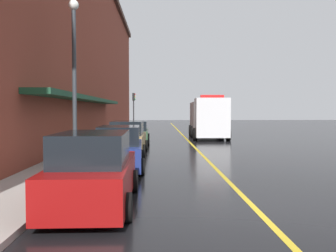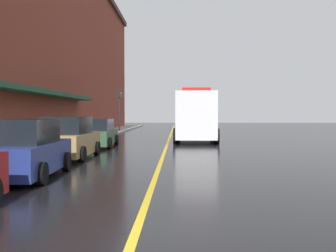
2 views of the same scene
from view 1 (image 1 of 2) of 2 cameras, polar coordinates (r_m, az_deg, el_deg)
ground_plane at (r=33.91m, az=2.46°, el=-1.60°), size 112.00×112.00×0.00m
sidewalk_left at (r=34.04m, az=-8.02°, el=-1.47°), size 2.40×70.00×0.15m
lane_center_stripe at (r=33.91m, az=2.46°, el=-1.59°), size 0.16×70.00×0.01m
brick_building_left at (r=34.94m, az=-20.19°, el=11.19°), size 13.00×64.00×15.56m
parked_car_0 at (r=9.47m, az=-11.33°, el=-6.90°), size 2.10×4.79×1.85m
parked_car_1 at (r=14.98m, az=-7.44°, el=-3.59°), size 2.11×4.62×1.76m
parked_car_2 at (r=20.33m, az=-6.21°, el=-1.94°), size 2.07×4.49×1.80m
parked_car_3 at (r=26.36m, az=-5.06°, el=-1.09°), size 2.10×4.75×1.63m
box_truck at (r=31.91m, az=6.15°, el=1.20°), size 3.08×8.25×3.57m
parking_meter_0 at (r=18.93m, az=-10.64°, el=-1.63°), size 0.14×0.18×1.33m
parking_meter_1 at (r=13.51m, az=-14.36°, el=-3.28°), size 0.14×0.18×1.33m
street_lamp_left at (r=16.56m, az=-14.25°, el=9.34°), size 0.44×0.44×6.94m
traffic_light_near at (r=44.63m, az=-5.31°, el=3.42°), size 0.38×0.36×4.30m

